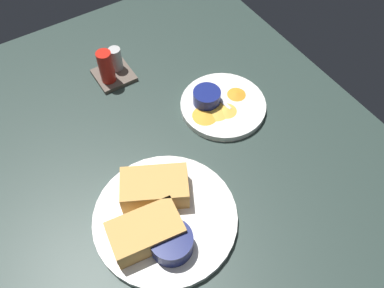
# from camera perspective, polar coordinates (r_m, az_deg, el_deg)

# --- Properties ---
(ground_plane) EXTENTS (1.10, 1.10, 0.03)m
(ground_plane) POSITION_cam_1_polar(r_m,az_deg,el_deg) (0.87, -8.42, -4.50)
(ground_plane) COLOR #283833
(plate_sandwich_main) EXTENTS (0.28, 0.28, 0.02)m
(plate_sandwich_main) POSITION_cam_1_polar(r_m,az_deg,el_deg) (0.79, -3.82, -10.47)
(plate_sandwich_main) COLOR white
(plate_sandwich_main) RESTS_ON ground_plane
(sandwich_half_near) EXTENTS (0.15, 0.13, 0.05)m
(sandwich_half_near) POSITION_cam_1_polar(r_m,az_deg,el_deg) (0.78, -5.33, -6.22)
(sandwich_half_near) COLOR tan
(sandwich_half_near) RESTS_ON plate_sandwich_main
(sandwich_half_far) EXTENTS (0.14, 0.09, 0.05)m
(sandwich_half_far) POSITION_cam_1_polar(r_m,az_deg,el_deg) (0.74, -6.60, -12.34)
(sandwich_half_far) COLOR tan
(sandwich_half_far) RESTS_ON plate_sandwich_main
(ramekin_dark_sauce) EXTENTS (0.08, 0.08, 0.04)m
(ramekin_dark_sauce) POSITION_cam_1_polar(r_m,az_deg,el_deg) (0.74, -2.93, -13.82)
(ramekin_dark_sauce) COLOR #0C144C
(ramekin_dark_sauce) RESTS_ON plate_sandwich_main
(spoon_by_dark_ramekin) EXTENTS (0.03, 0.10, 0.01)m
(spoon_by_dark_ramekin) POSITION_cam_1_polar(r_m,az_deg,el_deg) (0.78, -4.54, -10.49)
(spoon_by_dark_ramekin) COLOR silver
(spoon_by_dark_ramekin) RESTS_ON plate_sandwich_main
(plate_chips_companion) EXTENTS (0.20, 0.20, 0.02)m
(plate_chips_companion) POSITION_cam_1_polar(r_m,az_deg,el_deg) (0.95, 4.45, 5.47)
(plate_chips_companion) COLOR white
(plate_chips_companion) RESTS_ON ground_plane
(ramekin_light_gravy) EXTENTS (0.06, 0.06, 0.03)m
(ramekin_light_gravy) POSITION_cam_1_polar(r_m,az_deg,el_deg) (0.93, 2.13, 6.77)
(ramekin_light_gravy) COLOR navy
(ramekin_light_gravy) RESTS_ON plate_chips_companion
(spoon_by_gravy_ramekin) EXTENTS (0.02, 0.10, 0.01)m
(spoon_by_gravy_ramekin) POSITION_cam_1_polar(r_m,az_deg,el_deg) (0.96, 2.78, 7.53)
(spoon_by_gravy_ramekin) COLOR silver
(spoon_by_gravy_ramekin) RESTS_ON plate_chips_companion
(plantain_chip_scatter) EXTENTS (0.17, 0.09, 0.01)m
(plantain_chip_scatter) POSITION_cam_1_polar(r_m,az_deg,el_deg) (0.93, 3.81, 5.06)
(plantain_chip_scatter) COLOR orange
(plantain_chip_scatter) RESTS_ON plate_chips_companion
(condiment_caddy) EXTENTS (0.09, 0.09, 0.10)m
(condiment_caddy) POSITION_cam_1_polar(r_m,az_deg,el_deg) (1.01, -11.49, 10.59)
(condiment_caddy) COLOR brown
(condiment_caddy) RESTS_ON ground_plane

